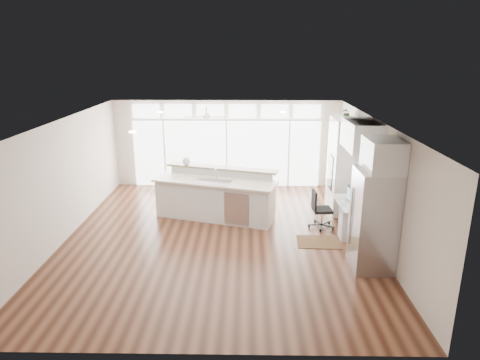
{
  "coord_description": "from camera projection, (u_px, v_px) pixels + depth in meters",
  "views": [
    {
      "loc": [
        0.64,
        -9.1,
        4.17
      ],
      "look_at": [
        0.48,
        0.6,
        1.21
      ],
      "focal_mm": 32.0,
      "sensor_mm": 36.0,
      "label": 1
    }
  ],
  "objects": [
    {
      "name": "upper_cabinets",
      "position": [
        361.0,
        135.0,
        9.48
      ],
      "size": [
        0.64,
        1.3,
        0.64
      ],
      "primitive_type": "cube",
      "color": "silver",
      "rests_on": "wall_right"
    },
    {
      "name": "fishbowl",
      "position": [
        186.0,
        161.0,
        11.31
      ],
      "size": [
        0.25,
        0.25,
        0.22
      ],
      "primitive_type": "sphere",
      "rotation": [
        0.0,
        0.0,
        -0.15
      ],
      "color": "silver",
      "rests_on": "kitchen_island"
    },
    {
      "name": "wall_front",
      "position": [
        199.0,
        270.0,
        5.71
      ],
      "size": [
        7.0,
        0.04,
        2.7
      ],
      "primitive_type": "cube",
      "color": "beige",
      "rests_on": "floor"
    },
    {
      "name": "transom_row",
      "position": [
        226.0,
        111.0,
        13.0
      ],
      "size": [
        5.9,
        0.06,
        0.4
      ],
      "primitive_type": "cube",
      "color": "silver",
      "rests_on": "wall_back"
    },
    {
      "name": "glass_wall",
      "position": [
        227.0,
        154.0,
        13.39
      ],
      "size": [
        5.8,
        0.06,
        2.08
      ],
      "primitive_type": "cube",
      "color": "silver",
      "rests_on": "wall_back"
    },
    {
      "name": "floor",
      "position": [
        219.0,
        237.0,
        9.93
      ],
      "size": [
        7.0,
        8.0,
        0.02
      ],
      "primitive_type": "cube",
      "color": "#3A1D12",
      "rests_on": "ground"
    },
    {
      "name": "refrigerator",
      "position": [
        374.0,
        220.0,
        8.3
      ],
      "size": [
        0.76,
        0.9,
        2.0
      ],
      "primitive_type": "cube",
      "color": "#B1B1B6",
      "rests_on": "floor"
    },
    {
      "name": "potted_plant",
      "position": [
        347.0,
        114.0,
        10.84
      ],
      "size": [
        0.27,
        0.29,
        0.22
      ],
      "primitive_type": "imported",
      "rotation": [
        0.0,
        0.0,
        -0.03
      ],
      "color": "#295C27",
      "rests_on": "oven_cabinet"
    },
    {
      "name": "wall_back",
      "position": [
        227.0,
        144.0,
        13.36
      ],
      "size": [
        7.0,
        0.04,
        2.7
      ],
      "primitive_type": "cube",
      "color": "beige",
      "rests_on": "floor"
    },
    {
      "name": "kitchen_island",
      "position": [
        215.0,
        195.0,
        10.88
      ],
      "size": [
        3.33,
        2.02,
        1.24
      ],
      "primitive_type": "cube",
      "rotation": [
        0.0,
        0.0,
        -0.29
      ],
      "color": "silver",
      "rests_on": "floor"
    },
    {
      "name": "recessed_lights",
      "position": [
        218.0,
        121.0,
        9.34
      ],
      "size": [
        3.4,
        3.0,
        0.02
      ],
      "primitive_type": "cube",
      "color": "white",
      "rests_on": "ceiling"
    },
    {
      "name": "office_chair",
      "position": [
        322.0,
        209.0,
        10.34
      ],
      "size": [
        0.52,
        0.48,
        0.94
      ],
      "primitive_type": "cube",
      "rotation": [
        0.0,
        0.0,
        0.07
      ],
      "color": "black",
      "rests_on": "floor"
    },
    {
      "name": "ceiling",
      "position": [
        217.0,
        121.0,
        9.14
      ],
      "size": [
        7.0,
        8.0,
        0.02
      ],
      "primitive_type": "cube",
      "color": "white",
      "rests_on": "wall_back"
    },
    {
      "name": "keyboard",
      "position": [
        343.0,
        202.0,
        9.95
      ],
      "size": [
        0.12,
        0.3,
        0.01
      ],
      "primitive_type": "cube",
      "rotation": [
        0.0,
        0.0,
        -0.02
      ],
      "color": "silver",
      "rests_on": "desk_nook"
    },
    {
      "name": "oven_cabinet",
      "position": [
        343.0,
        166.0,
        11.23
      ],
      "size": [
        0.64,
        1.2,
        2.5
      ],
      "primitive_type": "cube",
      "color": "silver",
      "rests_on": "floor"
    },
    {
      "name": "framed_photos",
      "position": [
        363.0,
        169.0,
        10.34
      ],
      "size": [
        0.06,
        0.22,
        0.8
      ],
      "primitive_type": "cube",
      "color": "black",
      "rests_on": "wall_right"
    },
    {
      "name": "wall_left",
      "position": [
        63.0,
        181.0,
        9.59
      ],
      "size": [
        0.04,
        8.0,
        2.7
      ],
      "primitive_type": "cube",
      "color": "beige",
      "rests_on": "floor"
    },
    {
      "name": "rug",
      "position": [
        319.0,
        242.0,
        9.66
      ],
      "size": [
        1.0,
        0.75,
        0.01
      ],
      "primitive_type": "cube",
      "rotation": [
        0.0,
        0.0,
        -0.05
      ],
      "color": "#332010",
      "rests_on": "floor"
    },
    {
      "name": "desk_window",
      "position": [
        371.0,
        170.0,
        9.71
      ],
      "size": [
        0.04,
        0.85,
        0.85
      ],
      "primitive_type": "cube",
      "color": "white",
      "rests_on": "wall_right"
    },
    {
      "name": "fridge_cabinet",
      "position": [
        383.0,
        155.0,
        7.92
      ],
      "size": [
        0.64,
        0.9,
        0.6
      ],
      "primitive_type": "cube",
      "color": "silver",
      "rests_on": "wall_right"
    },
    {
      "name": "ceiling_fan",
      "position": [
        206.0,
        113.0,
        11.89
      ],
      "size": [
        1.16,
        1.16,
        0.32
      ],
      "primitive_type": "cube",
      "color": "silver",
      "rests_on": "ceiling"
    },
    {
      "name": "wall_right",
      "position": [
        376.0,
        182.0,
        9.48
      ],
      "size": [
        0.04,
        8.0,
        2.7
      ],
      "primitive_type": "cube",
      "color": "beige",
      "rests_on": "floor"
    },
    {
      "name": "desk_nook",
      "position": [
        352.0,
        218.0,
        10.05
      ],
      "size": [
        0.72,
        1.3,
        0.76
      ],
      "primitive_type": "cube",
      "color": "silver",
      "rests_on": "floor"
    },
    {
      "name": "monitor",
      "position": [
        351.0,
        195.0,
        9.89
      ],
      "size": [
        0.11,
        0.47,
        0.39
      ],
      "primitive_type": "cube",
      "rotation": [
        0.0,
        0.0,
        0.08
      ],
      "color": "black",
      "rests_on": "desk_nook"
    }
  ]
}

